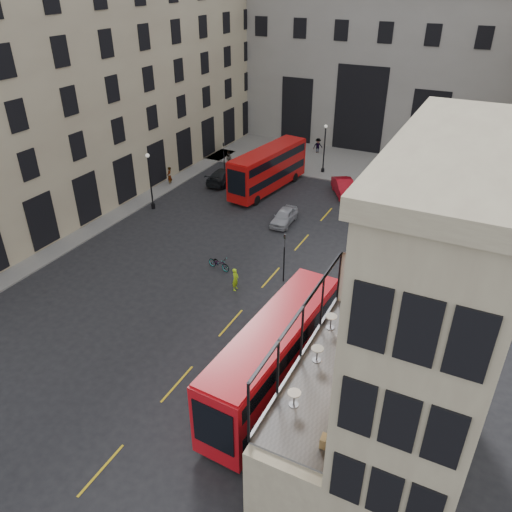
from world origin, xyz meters
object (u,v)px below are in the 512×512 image
at_px(street_lamp_a, 151,185).
at_px(cafe_chair_a, 327,441).
at_px(bus_near, 274,355).
at_px(bicycle, 219,263).
at_px(traffic_light_near, 284,252).
at_px(traffic_light_far, 224,156).
at_px(cafe_table_near, 294,397).
at_px(cafe_table_mid, 317,352).
at_px(car_b, 344,188).
at_px(cafe_chair_c, 350,373).
at_px(street_lamp_b, 324,152).
at_px(car_c, 224,176).
at_px(pedestrian_c, 392,162).
at_px(pedestrian_e, 169,176).
at_px(cafe_chair_b, 358,376).
at_px(car_a, 284,216).
at_px(pedestrian_d, 391,168).
at_px(bus_far, 268,167).
at_px(cafe_table_far, 331,320).
at_px(cafe_chair_d, 376,320).
at_px(pedestrian_a, 229,160).
at_px(cyclist, 235,279).
at_px(pedestrian_b, 318,146).

bearing_deg(street_lamp_a, cafe_chair_a, -41.70).
xyz_separation_m(bus_near, bicycle, (-8.86, 9.42, -1.97)).
xyz_separation_m(traffic_light_near, bus_near, (3.87, -10.07, 0.06)).
distance_m(traffic_light_far, cafe_table_near, 37.11).
xyz_separation_m(traffic_light_far, cafe_table_mid, (20.68, -27.79, 2.63)).
bearing_deg(car_b, cafe_chair_c, -104.07).
distance_m(street_lamp_b, bicycle, 22.73).
bearing_deg(car_b, traffic_light_near, -118.47).
relative_size(car_c, pedestrian_c, 2.76).
xyz_separation_m(pedestrian_e, cafe_chair_a, (26.60, -27.48, 3.89)).
relative_size(traffic_light_near, street_lamp_a, 0.71).
distance_m(bus_near, cafe_chair_b, 5.80).
relative_size(traffic_light_near, car_a, 0.98).
bearing_deg(pedestrian_d, bus_far, 97.31).
bearing_deg(traffic_light_far, cafe_table_far, -51.08).
height_order(pedestrian_c, cafe_chair_b, cafe_chair_b).
bearing_deg(cafe_chair_d, bus_far, 125.93).
height_order(bicycle, pedestrian_c, pedestrian_c).
xyz_separation_m(street_lamp_a, car_c, (2.75, 8.67, -1.65)).
bearing_deg(car_b, bus_near, -111.59).
bearing_deg(street_lamp_b, cafe_chair_a, -70.27).
xyz_separation_m(pedestrian_a, pedestrian_c, (16.44, 7.57, -0.04)).
xyz_separation_m(car_b, pedestrian_d, (2.74, 7.63, -0.02)).
bearing_deg(bicycle, car_b, -2.96).
xyz_separation_m(cafe_table_near, cafe_table_far, (-0.33, 5.30, 0.02)).
height_order(pedestrian_c, cafe_chair_a, cafe_chair_a).
bearing_deg(cafe_table_far, traffic_light_near, 124.68).
height_order(traffic_light_near, pedestrian_e, traffic_light_near).
relative_size(bus_far, cafe_chair_b, 11.28).
distance_m(car_b, cafe_table_near, 32.82).
distance_m(bus_near, pedestrian_a, 34.42).
bearing_deg(pedestrian_a, bicycle, -74.20).
relative_size(cyclist, pedestrian_a, 0.87).
relative_size(bus_near, bicycle, 5.73).
relative_size(bus_near, pedestrian_e, 5.80).
distance_m(street_lamp_a, cafe_table_mid, 28.94).
distance_m(street_lamp_a, car_c, 9.25).
relative_size(pedestrian_c, cafe_table_near, 2.74).
height_order(bus_near, cafe_chair_d, cafe_chair_d).
bearing_deg(bus_near, traffic_light_far, 124.43).
relative_size(street_lamp_b, pedestrian_d, 3.50).
xyz_separation_m(cyclist, cafe_chair_c, (10.88, -9.68, 4.02)).
height_order(street_lamp_b, cafe_chair_c, cafe_chair_c).
xyz_separation_m(bus_far, cafe_chair_d, (16.63, -22.95, 2.44)).
height_order(bus_near, pedestrian_b, bus_near).
bearing_deg(traffic_light_far, cafe_table_mid, -53.35).
distance_m(traffic_light_near, cafe_table_mid, 13.80).
height_order(pedestrian_a, pedestrian_c, pedestrian_a).
bearing_deg(pedestrian_b, bus_far, -136.80).
height_order(bus_far, bicycle, bus_far).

